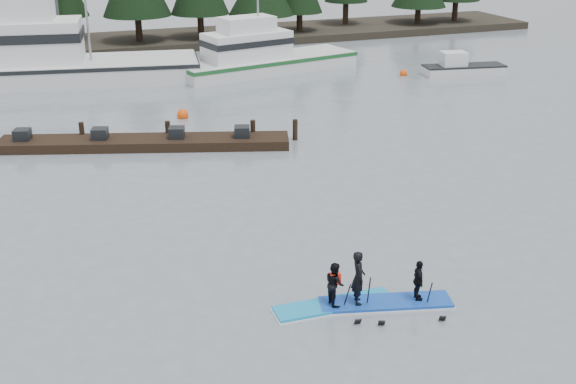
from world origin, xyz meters
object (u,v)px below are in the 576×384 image
object	(u,v)px
fishing_boat_large	(45,70)
floating_dock	(145,143)
paddleboard_solo	(334,294)
paddleboard_duo	(385,289)
fishing_boat_medium	(262,64)

from	to	relation	value
fishing_boat_large	floating_dock	world-z (taller)	fishing_boat_large
paddleboard_solo	paddleboard_duo	bearing A→B (deg)	-13.74
fishing_boat_large	floating_dock	size ratio (longest dim) A/B	1.38
floating_dock	paddleboard_solo	size ratio (longest dim) A/B	3.87
paddleboard_solo	floating_dock	bearing A→B (deg)	100.41
paddleboard_duo	fishing_boat_large	bearing A→B (deg)	117.81
fishing_boat_large	paddleboard_solo	size ratio (longest dim) A/B	5.35
fishing_boat_large	paddleboard_solo	bearing A→B (deg)	-69.47
paddleboard_solo	paddleboard_duo	world-z (taller)	paddleboard_duo
fishing_boat_large	fishing_boat_medium	distance (m)	13.85
fishing_boat_medium	floating_dock	xyz separation A→B (m)	(-10.21, -13.37, -0.30)
floating_dock	fishing_boat_large	bearing A→B (deg)	120.75
fishing_boat_large	paddleboard_duo	distance (m)	32.54
floating_dock	paddleboard_duo	bearing A→B (deg)	-59.26
paddleboard_solo	paddleboard_duo	size ratio (longest dim) A/B	0.90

